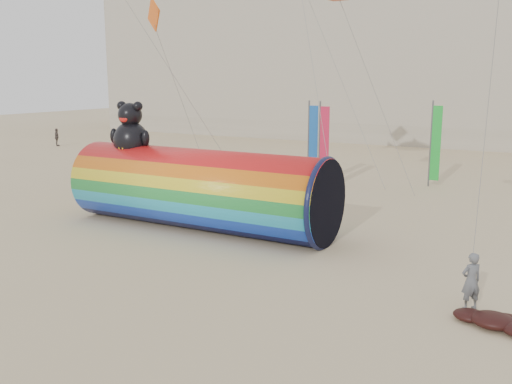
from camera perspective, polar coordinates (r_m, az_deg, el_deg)
The scene contains 6 objects.
ground at distance 20.56m, azimuth -3.30°, elevation -7.16°, with size 160.00×160.00×0.00m, color #CCB58C.
hotel_building at distance 66.40m, azimuth 9.81°, elevation 14.46°, with size 60.40×15.40×20.60m.
windsock_assembly at distance 24.95m, azimuth -5.68°, elevation 0.49°, with size 12.06×3.67×5.56m.
kite_handler at distance 17.50m, azimuth 20.71°, elevation -8.34°, with size 0.61×0.40×1.68m, color #5B5E63.
fabric_bundle at distance 16.75m, azimuth 23.32°, elevation -11.90°, with size 2.62×1.35×0.41m.
festival_banners at distance 34.64m, azimuth 10.05°, elevation 4.74°, with size 7.10×4.30×5.20m.
Camera 1 is at (10.58, -16.38, 6.52)m, focal length 40.00 mm.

